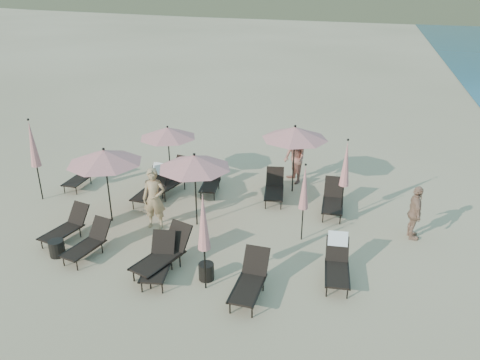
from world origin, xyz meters
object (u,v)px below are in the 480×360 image
(umbrella_open_3, at_px, (295,133))
(umbrella_closed_3, at_px, (304,188))
(lounger_0, at_px, (67,226))
(umbrella_open_0, at_px, (104,157))
(side_table_0, at_px, (57,248))
(beachgoer_b, at_px, (295,158))
(umbrella_open_1, at_px, (194,162))
(lounger_6, at_px, (81,176))
(lounger_3, at_px, (159,260))
(lounger_4, at_px, (250,279))
(umbrella_closed_0, at_px, (203,222))
(beachgoer_c, at_px, (415,213))
(lounger_8, at_px, (173,178))
(lounger_7, at_px, (153,185))
(lounger_1, at_px, (88,242))
(side_table_1, at_px, (206,271))
(lounger_5, at_px, (337,262))
(umbrella_open_2, at_px, (168,133))
(lounger_2, at_px, (164,253))
(lounger_11, at_px, (333,199))
(lounger_10, at_px, (274,188))
(lounger_9, at_px, (211,181))
(umbrella_closed_1, at_px, (346,164))
(beachgoer_a, at_px, (154,199))
(umbrella_closed_2, at_px, (33,144))

(umbrella_open_3, xyz_separation_m, umbrella_closed_3, (0.79, -3.20, -0.51))
(lounger_0, xyz_separation_m, umbrella_open_0, (0.65, 1.33, 1.69))
(umbrella_open_3, bearing_deg, side_table_0, -133.31)
(side_table_0, height_order, beachgoer_b, beachgoer_b)
(umbrella_open_1, distance_m, beachgoer_b, 4.73)
(lounger_6, relative_size, umbrella_open_0, 0.63)
(lounger_3, xyz_separation_m, umbrella_open_0, (-2.62, 2.26, 1.68))
(lounger_4, relative_size, umbrella_open_3, 0.68)
(umbrella_closed_0, height_order, side_table_0, umbrella_closed_0)
(umbrella_open_0, distance_m, beachgoer_c, 9.06)
(lounger_8, height_order, beachgoer_b, beachgoer_b)
(lounger_6, relative_size, lounger_7, 0.85)
(lounger_1, bearing_deg, side_table_1, 7.97)
(lounger_3, relative_size, lounger_5, 1.02)
(lounger_5, bearing_deg, side_table_0, -178.28)
(lounger_1, distance_m, umbrella_open_3, 7.40)
(umbrella_open_2, height_order, umbrella_closed_0, umbrella_closed_0)
(lounger_2, bearing_deg, umbrella_open_3, 84.99)
(umbrella_open_1, bearing_deg, side_table_0, -139.09)
(lounger_11, bearing_deg, lounger_10, 164.86)
(lounger_9, bearing_deg, lounger_10, -8.37)
(side_table_0, distance_m, beachgoer_b, 8.52)
(lounger_1, bearing_deg, umbrella_closed_1, 43.19)
(lounger_0, relative_size, lounger_1, 1.03)
(lounger_7, xyz_separation_m, lounger_8, (0.38, 0.81, -0.02))
(lounger_5, distance_m, beachgoer_a, 5.59)
(side_table_0, bearing_deg, side_table_1, 0.56)
(lounger_8, bearing_deg, umbrella_closed_1, 8.81)
(lounger_7, height_order, umbrella_open_2, umbrella_open_2)
(lounger_7, distance_m, side_table_0, 4.04)
(lounger_11, xyz_separation_m, umbrella_closed_2, (-9.56, -1.62, 1.52))
(umbrella_open_2, height_order, beachgoer_a, umbrella_open_2)
(lounger_7, bearing_deg, umbrella_open_1, -28.44)
(lounger_10, distance_m, side_table_0, 7.01)
(lounger_4, relative_size, umbrella_open_2, 0.76)
(lounger_11, bearing_deg, lounger_7, -176.71)
(lounger_0, bearing_deg, lounger_7, 80.27)
(lounger_2, xyz_separation_m, umbrella_open_1, (-0.02, 2.44, 1.56))
(lounger_6, distance_m, umbrella_open_3, 7.75)
(lounger_4, height_order, beachgoer_b, beachgoer_b)
(lounger_2, height_order, umbrella_closed_3, umbrella_closed_3)
(umbrella_closed_0, xyz_separation_m, umbrella_closed_3, (1.90, 2.88, -0.18))
(beachgoer_a, bearing_deg, beachgoer_b, 44.18)
(lounger_11, bearing_deg, umbrella_open_3, 137.59)
(lounger_0, relative_size, umbrella_open_1, 0.70)
(umbrella_closed_2, bearing_deg, lounger_2, -25.68)
(umbrella_closed_1, relative_size, side_table_0, 5.75)
(lounger_0, distance_m, umbrella_open_2, 4.92)
(umbrella_open_2, bearing_deg, beachgoer_a, -74.60)
(umbrella_closed_1, xyz_separation_m, beachgoer_a, (-5.32, -2.04, -0.87))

